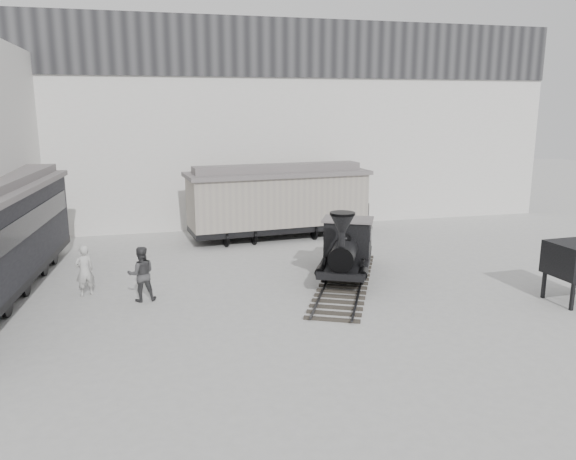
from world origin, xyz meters
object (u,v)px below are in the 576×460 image
object	(u,v)px
locomotive	(347,252)
visitor_a	(84,271)
visitor_b	(141,274)
boxcar	(278,200)

from	to	relation	value
locomotive	visitor_a	distance (m)	9.58
locomotive	visitor_b	xyz separation A→B (m)	(-7.64, -0.70, -0.11)
locomotive	visitor_b	size ratio (longest dim) A/B	4.27
visitor_a	visitor_b	xyz separation A→B (m)	(1.94, -1.02, 0.04)
locomotive	boxcar	xyz separation A→B (m)	(-1.00, 7.33, 0.89)
locomotive	visitor_b	bearing A→B (deg)	-149.35
visitor_b	locomotive	bearing A→B (deg)	-179.14
boxcar	visitor_b	size ratio (longest dim) A/B	4.89
boxcar	visitor_a	world-z (taller)	boxcar
visitor_a	visitor_b	distance (m)	2.19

